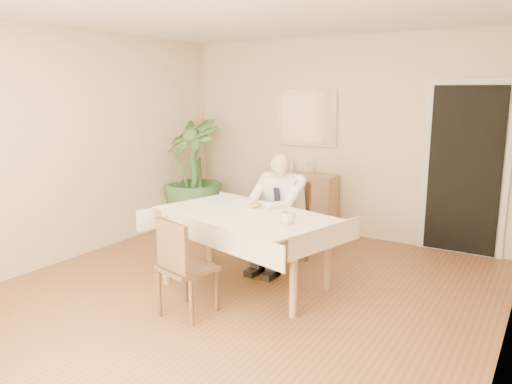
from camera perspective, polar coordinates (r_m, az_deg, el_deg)
The scene contains 17 objects.
room at distance 4.49m, azimuth -2.35°, elevation 3.61°, with size 5.00×5.02×2.60m.
doorway at distance 6.29m, azimuth 22.73°, elevation 2.27°, with size 0.96×0.07×2.10m.
mirror at distance 6.85m, azimuth 5.82°, elevation 8.44°, with size 0.86×0.04×0.76m.
dining_table at distance 4.86m, azimuth -1.19°, elevation -3.37°, with size 1.97×1.45×0.75m.
chair_far at distance 5.63m, azimuth 3.69°, elevation -2.82°, with size 0.45×0.45×0.93m.
chair_near at distance 4.30m, azimuth -8.53°, elevation -8.00°, with size 0.51×0.52×0.87m.
seated_man at distance 5.34m, azimuth 2.26°, elevation -1.72°, with size 0.48×0.72×1.24m.
plate at distance 5.02m, azimuth -0.12°, elevation -1.77°, with size 0.26×0.26×0.02m, color white.
food at distance 5.02m, azimuth -0.12°, elevation -1.52°, with size 0.14×0.14×0.06m, color olive.
knife at distance 4.95m, azimuth -0.09°, elevation -1.77°, with size 0.01×0.01×0.13m, color silver.
fork at distance 4.99m, azimuth -0.88°, elevation -1.66°, with size 0.01×0.01×0.13m, color silver.
coffee_mug at distance 4.45m, azimuth 3.65°, elevation -3.00°, with size 0.13×0.13×0.10m, color white.
sideboard at distance 6.87m, azimuth 5.08°, elevation -1.19°, with size 1.01×0.34×0.81m, color #A17C51.
photo_frame_left at distance 7.02m, azimuth 2.04°, elevation 3.05°, with size 0.10×0.02×0.14m, color silver.
photo_frame_center at distance 6.90m, azimuth 3.91°, elevation 2.89°, with size 0.10×0.02×0.14m, color silver.
photo_frame_right at distance 6.79m, azimuth 6.23°, elevation 2.69°, with size 0.10×0.02×0.14m, color silver.
potted_palm at distance 7.13m, azimuth -7.34°, elevation 2.14°, with size 0.85×0.85×1.52m, color #305527.
Camera 1 is at (2.48, -3.68, 1.93)m, focal length 35.00 mm.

